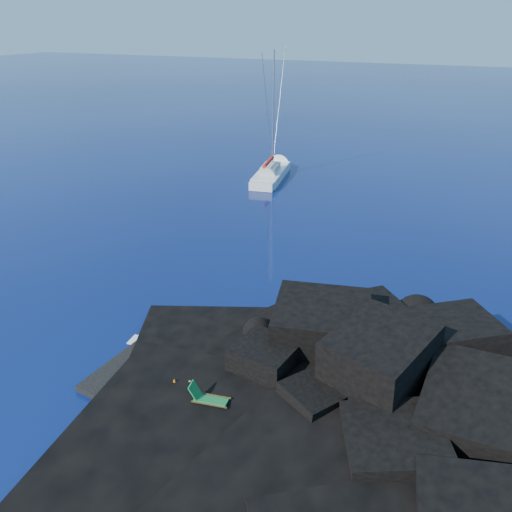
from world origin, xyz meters
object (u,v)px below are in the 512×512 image
(sailboat, at_px, (271,178))
(sunbather, at_px, (180,382))
(deck_chair, at_px, (211,396))
(marker_cone, at_px, (175,382))

(sailboat, distance_m, sunbather, 36.54)
(deck_chair, distance_m, marker_cone, 2.38)
(marker_cone, bearing_deg, sunbather, 41.23)
(deck_chair, height_order, sunbather, deck_chair)
(deck_chair, relative_size, marker_cone, 3.71)
(sunbather, bearing_deg, deck_chair, -37.81)
(sailboat, bearing_deg, deck_chair, -81.30)
(sunbather, relative_size, marker_cone, 3.61)
(sailboat, relative_size, sunbather, 7.96)
(sunbather, distance_m, marker_cone, 0.27)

